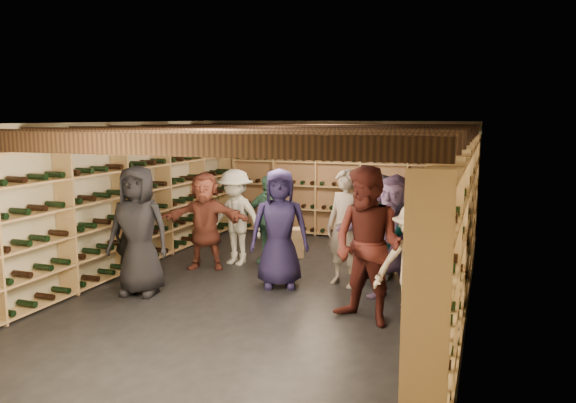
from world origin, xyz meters
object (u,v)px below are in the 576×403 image
(person_3, at_px, (414,266))
(person_10, at_px, (268,220))
(person_6, at_px, (279,228))
(person_11, at_px, (393,238))
(person_0, at_px, (138,231))
(person_5, at_px, (205,221))
(person_8, at_px, (368,246))
(person_4, at_px, (423,249))
(crate_stack_right, at_px, (366,262))
(person_7, at_px, (345,228))
(crate_stack_left, at_px, (289,242))
(crate_loose, at_px, (376,268))
(person_9, at_px, (235,217))
(person_1, at_px, (133,233))
(person_12, at_px, (379,226))

(person_3, bearing_deg, person_10, 123.62)
(person_6, xyz_separation_m, person_11, (1.67, -0.08, -0.01))
(person_6, bearing_deg, person_0, -171.33)
(person_5, bearing_deg, person_8, -42.91)
(person_8, bearing_deg, person_4, 69.83)
(person_6, height_order, person_8, person_8)
(crate_stack_right, bearing_deg, person_7, -100.19)
(crate_stack_left, relative_size, person_0, 0.32)
(person_8, height_order, person_11, person_8)
(person_3, xyz_separation_m, person_6, (-2.06, 0.96, 0.13))
(crate_stack_left, bearing_deg, person_5, -129.60)
(crate_stack_left, xyz_separation_m, person_10, (-0.19, -0.56, 0.50))
(crate_loose, distance_m, person_3, 2.40)
(person_8, bearing_deg, person_9, 165.90)
(person_1, height_order, person_5, person_5)
(person_0, bearing_deg, person_4, -0.97)
(person_5, relative_size, person_10, 1.06)
(crate_stack_left, xyz_separation_m, person_6, (0.47, -1.74, 0.62))
(crate_loose, height_order, person_9, person_9)
(crate_loose, relative_size, person_3, 0.34)
(person_1, relative_size, person_5, 0.96)
(crate_stack_left, distance_m, crate_loose, 1.77)
(person_0, bearing_deg, crate_loose, 26.90)
(crate_loose, distance_m, person_10, 1.97)
(person_6, relative_size, person_11, 1.01)
(person_7, relative_size, person_12, 1.07)
(person_10, bearing_deg, crate_stack_right, 4.63)
(person_11, relative_size, person_12, 1.07)
(person_8, xyz_separation_m, person_11, (0.15, 0.97, -0.09))
(crate_stack_right, height_order, person_7, person_7)
(person_5, relative_size, person_6, 0.92)
(crate_loose, relative_size, person_7, 0.29)
(person_4, height_order, person_5, person_4)
(person_0, relative_size, person_7, 1.05)
(person_4, bearing_deg, person_6, 147.10)
(person_1, bearing_deg, person_4, -10.46)
(crate_stack_right, xyz_separation_m, person_5, (-2.53, -0.67, 0.63))
(person_10, bearing_deg, crate_loose, 4.63)
(person_3, bearing_deg, person_12, 93.68)
(person_9, xyz_separation_m, person_12, (2.42, 0.08, 0.00))
(person_4, xyz_separation_m, person_12, (-0.83, 1.42, -0.01))
(crate_stack_right, distance_m, person_5, 2.70)
(person_0, relative_size, person_6, 1.04)
(person_11, bearing_deg, crate_loose, 127.24)
(crate_stack_right, bearing_deg, person_12, -36.23)
(person_6, bearing_deg, person_12, 16.91)
(person_4, xyz_separation_m, person_5, (-3.60, 0.92, -0.02))
(person_5, xyz_separation_m, person_6, (1.49, -0.51, 0.07))
(person_5, bearing_deg, person_0, -114.57)
(person_8, distance_m, person_12, 2.07)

